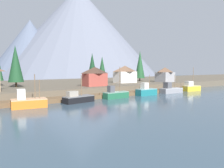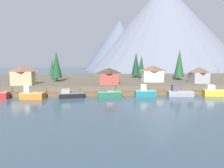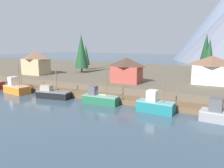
{
  "view_description": "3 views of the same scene",
  "coord_description": "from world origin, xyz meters",
  "px_view_note": "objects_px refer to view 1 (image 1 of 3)",
  "views": [
    {
      "loc": [
        -34.66,
        -47.05,
        7.82
      ],
      "look_at": [
        0.64,
        1.23,
        3.63
      ],
      "focal_mm": 34.82,
      "sensor_mm": 36.0,
      "label": 1
    },
    {
      "loc": [
        -3.96,
        -62.8,
        11.66
      ],
      "look_at": [
        1.1,
        2.11,
        3.54
      ],
      "focal_mm": 32.67,
      "sensor_mm": 36.0,
      "label": 2
    },
    {
      "loc": [
        21.08,
        -37.26,
        11.61
      ],
      "look_at": [
        0.63,
        2.41,
        3.41
      ],
      "focal_mm": 35.01,
      "sensor_mm": 36.0,
      "label": 3
    }
  ],
  "objects_px": {
    "fishing_boat_teal": "(146,91)",
    "house_white": "(125,74)",
    "fishing_boat_grey": "(171,90)",
    "conifer_mid_right": "(140,65)",
    "conifer_mid_left": "(102,67)",
    "fishing_boat_orange": "(28,102)",
    "conifer_near_left": "(92,66)",
    "fishing_boat_black": "(78,98)",
    "house_red": "(95,76)",
    "fishing_boat_yellow": "(191,87)",
    "fishing_boat_green": "(115,94)",
    "conifer_back_left": "(16,64)",
    "house_grey": "(165,74)"
  },
  "relations": [
    {
      "from": "fishing_boat_orange",
      "to": "house_grey",
      "type": "height_order",
      "value": "house_grey"
    },
    {
      "from": "house_red",
      "to": "conifer_back_left",
      "type": "xyz_separation_m",
      "value": [
        -20.46,
        10.79,
        3.79
      ]
    },
    {
      "from": "conifer_back_left",
      "to": "house_red",
      "type": "bearing_deg",
      "value": -27.81
    },
    {
      "from": "conifer_near_left",
      "to": "conifer_mid_left",
      "type": "xyz_separation_m",
      "value": [
        1.4,
        -5.89,
        -0.47
      ]
    },
    {
      "from": "fishing_boat_orange",
      "to": "fishing_boat_green",
      "type": "xyz_separation_m",
      "value": [
        22.67,
        0.84,
        -0.08
      ]
    },
    {
      "from": "fishing_boat_green",
      "to": "house_white",
      "type": "distance_m",
      "value": 26.81
    },
    {
      "from": "house_red",
      "to": "fishing_boat_black",
      "type": "bearing_deg",
      "value": -135.01
    },
    {
      "from": "conifer_mid_left",
      "to": "fishing_boat_orange",
      "type": "bearing_deg",
      "value": -140.32
    },
    {
      "from": "fishing_boat_orange",
      "to": "fishing_boat_teal",
      "type": "distance_m",
      "value": 33.87
    },
    {
      "from": "house_red",
      "to": "house_white",
      "type": "bearing_deg",
      "value": 21.78
    },
    {
      "from": "fishing_boat_teal",
      "to": "fishing_boat_grey",
      "type": "xyz_separation_m",
      "value": [
        10.86,
        -0.27,
        -0.15
      ]
    },
    {
      "from": "fishing_boat_grey",
      "to": "conifer_mid_right",
      "type": "distance_m",
      "value": 28.37
    },
    {
      "from": "fishing_boat_teal",
      "to": "fishing_boat_grey",
      "type": "relative_size",
      "value": 0.81
    },
    {
      "from": "fishing_boat_green",
      "to": "house_red",
      "type": "distance_m",
      "value": 12.29
    },
    {
      "from": "fishing_boat_green",
      "to": "conifer_mid_right",
      "type": "height_order",
      "value": "conifer_mid_right"
    },
    {
      "from": "house_grey",
      "to": "conifer_near_left",
      "type": "xyz_separation_m",
      "value": [
        -19.4,
        25.06,
        3.63
      ]
    },
    {
      "from": "fishing_boat_green",
      "to": "fishing_boat_grey",
      "type": "relative_size",
      "value": 1.06
    },
    {
      "from": "conifer_near_left",
      "to": "fishing_boat_black",
      "type": "bearing_deg",
      "value": -125.05
    },
    {
      "from": "conifer_mid_left",
      "to": "house_grey",
      "type": "bearing_deg",
      "value": -46.81
    },
    {
      "from": "fishing_boat_orange",
      "to": "conifer_near_left",
      "type": "distance_m",
      "value": 55.29
    },
    {
      "from": "fishing_boat_grey",
      "to": "conifer_mid_left",
      "type": "xyz_separation_m",
      "value": [
        -4.9,
        32.69,
        7.58
      ]
    },
    {
      "from": "fishing_boat_orange",
      "to": "conifer_back_left",
      "type": "relative_size",
      "value": 0.58
    },
    {
      "from": "fishing_boat_black",
      "to": "fishing_boat_teal",
      "type": "bearing_deg",
      "value": -7.67
    },
    {
      "from": "house_white",
      "to": "house_red",
      "type": "bearing_deg",
      "value": -158.22
    },
    {
      "from": "fishing_boat_orange",
      "to": "fishing_boat_teal",
      "type": "bearing_deg",
      "value": 9.19
    },
    {
      "from": "fishing_boat_orange",
      "to": "conifer_mid_left",
      "type": "distance_m",
      "value": 52.29
    },
    {
      "from": "fishing_boat_black",
      "to": "fishing_boat_orange",
      "type": "bearing_deg",
      "value": 171.96
    },
    {
      "from": "fishing_boat_yellow",
      "to": "conifer_back_left",
      "type": "height_order",
      "value": "conifer_back_left"
    },
    {
      "from": "conifer_near_left",
      "to": "conifer_mid_right",
      "type": "relative_size",
      "value": 0.94
    },
    {
      "from": "house_white",
      "to": "conifer_near_left",
      "type": "xyz_separation_m",
      "value": [
        -2.93,
        19.47,
        3.33
      ]
    },
    {
      "from": "fishing_boat_green",
      "to": "house_red",
      "type": "relative_size",
      "value": 1.18
    },
    {
      "from": "fishing_boat_yellow",
      "to": "conifer_back_left",
      "type": "relative_size",
      "value": 0.69
    },
    {
      "from": "fishing_boat_green",
      "to": "house_grey",
      "type": "xyz_separation_m",
      "value": [
        35.16,
        13.04,
        4.45
      ]
    },
    {
      "from": "fishing_boat_teal",
      "to": "house_white",
      "type": "relative_size",
      "value": 0.78
    },
    {
      "from": "fishing_boat_yellow",
      "to": "conifer_mid_right",
      "type": "height_order",
      "value": "conifer_mid_right"
    },
    {
      "from": "fishing_boat_black",
      "to": "conifer_back_left",
      "type": "distance_m",
      "value": 25.77
    },
    {
      "from": "fishing_boat_orange",
      "to": "house_white",
      "type": "distance_m",
      "value": 45.95
    },
    {
      "from": "conifer_mid_left",
      "to": "fishing_boat_grey",
      "type": "bearing_deg",
      "value": -81.47
    },
    {
      "from": "fishing_boat_teal",
      "to": "house_white",
      "type": "xyz_separation_m",
      "value": [
        7.49,
        18.84,
        4.57
      ]
    },
    {
      "from": "house_white",
      "to": "conifer_mid_left",
      "type": "distance_m",
      "value": 13.96
    },
    {
      "from": "fishing_boat_orange",
      "to": "fishing_boat_yellow",
      "type": "height_order",
      "value": "fishing_boat_yellow"
    },
    {
      "from": "fishing_boat_orange",
      "to": "conifer_mid_right",
      "type": "distance_m",
      "value": 61.03
    },
    {
      "from": "fishing_boat_yellow",
      "to": "house_white",
      "type": "bearing_deg",
      "value": 135.26
    },
    {
      "from": "fishing_boat_orange",
      "to": "conifer_mid_right",
      "type": "relative_size",
      "value": 0.54
    },
    {
      "from": "fishing_boat_yellow",
      "to": "house_white",
      "type": "relative_size",
      "value": 1.02
    },
    {
      "from": "fishing_boat_teal",
      "to": "conifer_mid_right",
      "type": "distance_m",
      "value": 33.55
    },
    {
      "from": "fishing_boat_orange",
      "to": "fishing_boat_green",
      "type": "relative_size",
      "value": 0.84
    },
    {
      "from": "house_grey",
      "to": "conifer_mid_right",
      "type": "xyz_separation_m",
      "value": [
        -3.02,
        11.58,
        4.16
      ]
    },
    {
      "from": "conifer_mid_right",
      "to": "fishing_boat_orange",
      "type": "bearing_deg",
      "value": -155.09
    },
    {
      "from": "fishing_boat_yellow",
      "to": "house_red",
      "type": "distance_m",
      "value": 34.83
    }
  ]
}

